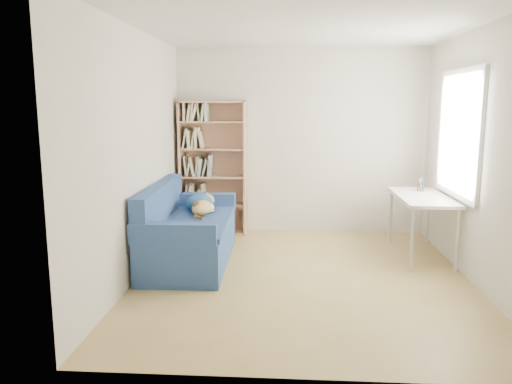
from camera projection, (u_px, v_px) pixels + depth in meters
The scene contains 6 objects.
ground at pixel (302, 278), 5.31m from camera, with size 4.00×4.00×0.00m, color #A18549.
room_shell at pixel (315, 123), 5.06m from camera, with size 3.54×4.04×2.62m.
sofa at pixel (187, 233), 5.82m from camera, with size 0.92×1.86×0.91m.
bookshelf at pixel (213, 173), 7.05m from camera, with size 0.94×0.29×1.87m.
desk at pixel (422, 201), 5.96m from camera, with size 0.58×1.27×0.75m.
pen_cup at pixel (421, 186), 6.25m from camera, with size 0.09×0.09×0.17m.
Camera 1 is at (-0.16, -5.09, 1.82)m, focal length 35.00 mm.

